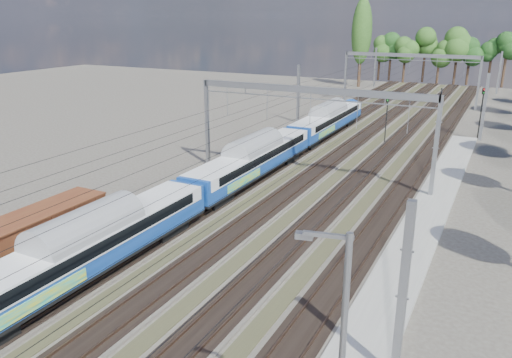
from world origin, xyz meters
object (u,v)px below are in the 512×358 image
at_px(freight_boxcar, 15,244).
at_px(signal_near, 387,114).
at_px(worker, 442,92).
at_px(signal_far, 482,107).
at_px(emu_train, 251,156).

height_order(freight_boxcar, signal_near, signal_near).
distance_m(freight_boxcar, worker, 87.98).
bearing_deg(signal_far, worker, 118.04).
height_order(emu_train, worker, emu_train).
distance_m(emu_train, worker, 65.14).
xyz_separation_m(signal_near, signal_far, (10.08, 8.89, 0.31)).
bearing_deg(emu_train, worker, 82.28).
bearing_deg(freight_boxcar, signal_near, 74.01).
xyz_separation_m(emu_train, signal_far, (17.94, 29.58, 1.50)).
distance_m(freight_boxcar, signal_near, 44.92).
relative_size(freight_boxcar, signal_far, 2.01).
xyz_separation_m(freight_boxcar, signal_near, (12.36, 43.15, 1.76)).
bearing_deg(worker, emu_train, 166.14).
height_order(emu_train, signal_far, signal_far).
relative_size(freight_boxcar, worker, 7.72).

